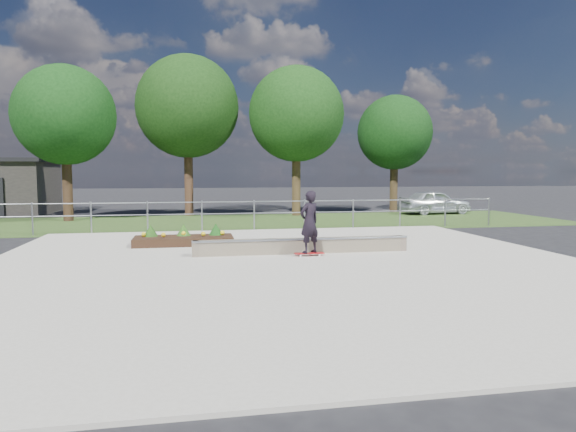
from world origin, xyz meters
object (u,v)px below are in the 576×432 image
(parked_car, at_px, (435,202))
(planter_bed, at_px, (184,238))
(skateboarder, at_px, (309,222))
(grind_ledge, at_px, (302,246))

(parked_car, bearing_deg, planter_bed, 120.62)
(skateboarder, relative_size, parked_car, 0.45)
(planter_bed, distance_m, parked_car, 16.30)
(grind_ledge, bearing_deg, planter_bed, 144.44)
(parked_car, bearing_deg, grind_ledge, 134.73)
(grind_ledge, xyz_separation_m, planter_bed, (-3.24, 2.32, -0.02))
(grind_ledge, relative_size, skateboarder, 3.44)
(grind_ledge, xyz_separation_m, skateboarder, (0.09, -0.53, 0.70))
(skateboarder, bearing_deg, planter_bed, 139.43)
(planter_bed, height_order, parked_car, parked_car)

